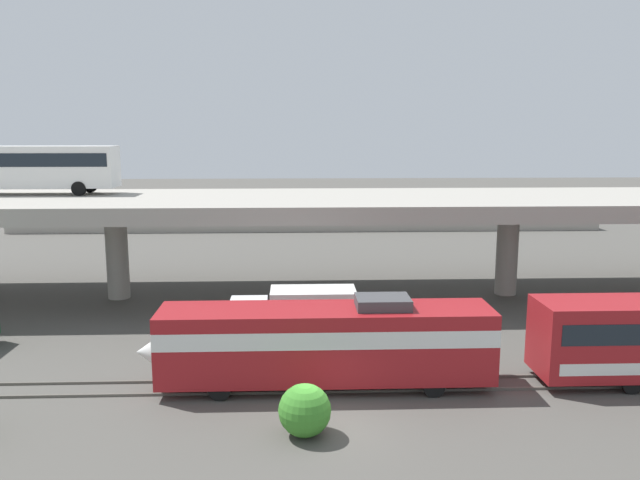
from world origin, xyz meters
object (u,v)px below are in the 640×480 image
at_px(parked_car_4, 200,206).
at_px(parked_car_5, 466,207).
at_px(parked_car_1, 293,207).
at_px(parked_car_6, 427,203).
at_px(transit_bus_on_overpass, 30,165).
at_px(service_truck_east, 297,314).
at_px(parked_car_0, 77,207).
at_px(train_locomotive, 309,341).
at_px(parked_car_7, 508,205).
at_px(parked_car_3, 155,207).
at_px(parked_car_2, 80,203).

xyz_separation_m(parked_car_4, parked_car_5, (32.33, -1.92, -0.00)).
relative_size(parked_car_1, parked_car_6, 1.06).
height_order(transit_bus_on_overpass, service_truck_east, transit_bus_on_overpass).
bearing_deg(parked_car_6, service_truck_east, -109.80).
bearing_deg(parked_car_0, train_locomotive, -61.59).
distance_m(service_truck_east, parked_car_5, 46.91).
relative_size(service_truck_east, parked_car_7, 1.63).
bearing_deg(parked_car_3, parked_car_7, 0.87).
bearing_deg(parked_car_3, parked_car_1, -0.48).
relative_size(train_locomotive, service_truck_east, 2.34).
bearing_deg(service_truck_east, parked_car_6, -109.80).
bearing_deg(parked_car_3, parked_car_4, 11.15).
relative_size(parked_car_2, parked_car_4, 1.06).
xyz_separation_m(parked_car_0, parked_car_7, (52.72, -0.30, -0.00)).
relative_size(train_locomotive, parked_car_1, 3.67).
bearing_deg(parked_car_0, parked_car_6, 3.65).
bearing_deg(parked_car_4, service_truck_east, -75.15).
distance_m(parked_car_2, parked_car_6, 44.29).
relative_size(parked_car_2, parked_car_6, 1.14).
bearing_deg(parked_car_6, parked_car_2, 178.23).
distance_m(parked_car_2, parked_car_3, 11.69).
xyz_separation_m(transit_bus_on_overpass, parked_car_7, (45.01, 31.25, -6.71)).
xyz_separation_m(train_locomotive, parked_car_1, (-0.84, 48.80, 0.17)).
bearing_deg(parked_car_5, service_truck_east, -116.13).
xyz_separation_m(parked_car_1, parked_car_7, (26.57, 0.79, -0.00)).
distance_m(train_locomotive, parked_car_1, 48.81).
bearing_deg(parked_car_1, parked_car_7, -178.29).
bearing_deg(transit_bus_on_overpass, parked_car_4, 77.42).
height_order(parked_car_5, parked_car_6, same).
distance_m(parked_car_0, parked_car_1, 26.17).
relative_size(service_truck_east, parked_car_2, 1.45).
xyz_separation_m(parked_car_0, parked_car_3, (9.52, -0.95, 0.00)).
height_order(parked_car_1, parked_car_7, same).
relative_size(parked_car_6, parked_car_7, 0.98).
bearing_deg(parked_car_3, service_truck_east, -68.52).
xyz_separation_m(transit_bus_on_overpass, parked_car_3, (1.81, 30.59, -6.70)).
height_order(transit_bus_on_overpass, parked_car_7, transit_bus_on_overpass).
xyz_separation_m(parked_car_1, parked_car_6, (17.11, 3.85, -0.00)).
relative_size(parked_car_5, parked_car_7, 1.06).
height_order(service_truck_east, parked_car_1, parked_car_1).
height_order(parked_car_0, parked_car_4, same).
height_order(parked_car_2, parked_car_4, same).
distance_m(train_locomotive, parked_car_0, 56.73).
distance_m(parked_car_4, parked_car_6, 28.61).
xyz_separation_m(train_locomotive, parked_car_5, (20.11, 48.06, 0.17)).
bearing_deg(train_locomotive, parked_car_6, -107.17).
bearing_deg(parked_car_2, parked_car_6, -1.77).
height_order(parked_car_1, parked_car_6, same).
bearing_deg(parked_car_4, train_locomotive, -76.26).
height_order(transit_bus_on_overpass, parked_car_6, transit_bus_on_overpass).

